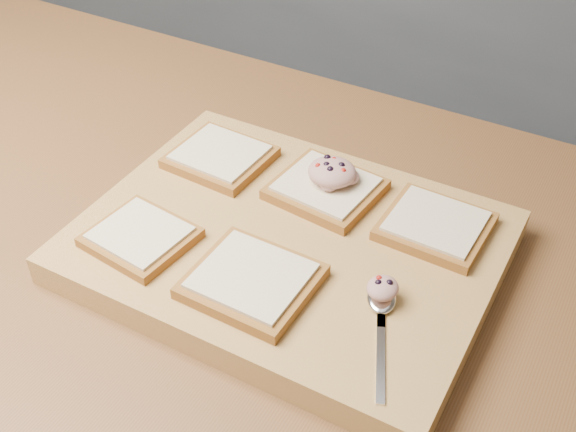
# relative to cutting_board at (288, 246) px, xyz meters

# --- Properties ---
(island_counter) EXTENTS (2.00, 0.80, 0.90)m
(island_counter) POSITION_rel_cutting_board_xyz_m (-0.17, 0.02, -0.47)
(island_counter) COLOR slate
(island_counter) RESTS_ON ground
(back_counter) EXTENTS (3.60, 0.62, 0.94)m
(back_counter) POSITION_rel_cutting_board_xyz_m (-0.17, 1.45, -0.45)
(back_counter) COLOR slate
(back_counter) RESTS_ON ground
(cutting_board) EXTENTS (0.49, 0.37, 0.04)m
(cutting_board) POSITION_rel_cutting_board_xyz_m (0.00, 0.00, 0.00)
(cutting_board) COLOR tan
(cutting_board) RESTS_ON island_counter
(bread_far_left) EXTENTS (0.13, 0.12, 0.02)m
(bread_far_left) POSITION_rel_cutting_board_xyz_m (-0.15, 0.09, 0.03)
(bread_far_left) COLOR olive
(bread_far_left) RESTS_ON cutting_board
(bread_far_center) EXTENTS (0.14, 0.13, 0.02)m
(bread_far_center) POSITION_rel_cutting_board_xyz_m (0.00, 0.09, 0.03)
(bread_far_center) COLOR olive
(bread_far_center) RESTS_ON cutting_board
(bread_far_right) EXTENTS (0.12, 0.11, 0.02)m
(bread_far_right) POSITION_rel_cutting_board_xyz_m (0.15, 0.09, 0.03)
(bread_far_right) COLOR olive
(bread_far_right) RESTS_ON cutting_board
(bread_near_left) EXTENTS (0.12, 0.12, 0.02)m
(bread_near_left) POSITION_rel_cutting_board_xyz_m (-0.15, -0.10, 0.03)
(bread_near_left) COLOR olive
(bread_near_left) RESTS_ON cutting_board
(bread_near_center) EXTENTS (0.13, 0.12, 0.02)m
(bread_near_center) POSITION_rel_cutting_board_xyz_m (0.01, -0.09, 0.03)
(bread_near_center) COLOR olive
(bread_near_center) RESTS_ON cutting_board
(tuna_salad_dollop) EXTENTS (0.06, 0.06, 0.03)m
(tuna_salad_dollop) POSITION_rel_cutting_board_xyz_m (0.01, 0.10, 0.05)
(tuna_salad_dollop) COLOR tan
(tuna_salad_dollop) RESTS_ON bread_far_center
(spoon) EXTENTS (0.08, 0.15, 0.01)m
(spoon) POSITION_rel_cutting_board_xyz_m (0.15, -0.06, 0.02)
(spoon) COLOR silver
(spoon) RESTS_ON cutting_board
(spoon_salad) EXTENTS (0.03, 0.04, 0.02)m
(spoon_salad) POSITION_rel_cutting_board_xyz_m (0.14, -0.05, 0.04)
(spoon_salad) COLOR tan
(spoon_salad) RESTS_ON spoon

